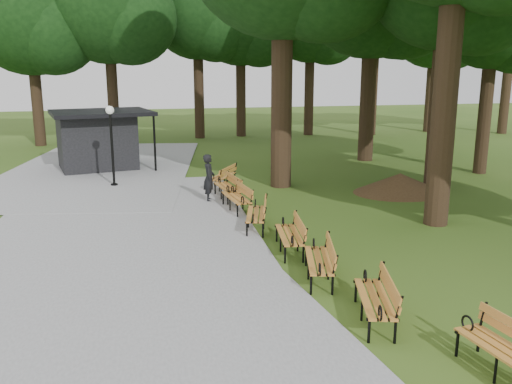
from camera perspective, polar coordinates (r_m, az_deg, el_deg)
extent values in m
plane|color=#335217|center=(12.70, 3.31, -8.05)|extent=(100.00, 100.00, 0.00)
cube|color=gray|center=(15.07, -14.86, -4.91)|extent=(12.00, 38.00, 0.06)
imported|color=black|center=(18.69, -5.01, 1.50)|extent=(0.48, 0.66, 1.66)
cylinder|color=black|center=(21.60, -15.01, 4.33)|extent=(0.10, 0.10, 2.89)
sphere|color=white|center=(21.44, -15.25, 8.39)|extent=(0.32, 0.32, 0.32)
cone|color=#47301C|center=(20.70, 15.01, 0.93)|extent=(2.92, 2.92, 0.73)
cylinder|color=black|center=(16.35, 19.57, 11.31)|extent=(0.70, 0.70, 8.55)
cylinder|color=black|center=(21.15, 18.78, 9.97)|extent=(0.60, 0.60, 7.34)
cylinder|color=black|center=(20.68, 2.76, 12.21)|extent=(0.80, 0.80, 8.51)
cylinder|color=black|center=(27.32, 11.85, 11.65)|extent=(0.76, 0.76, 8.01)
cylinder|color=black|center=(25.41, 23.22, 8.90)|extent=(0.56, 0.56, 6.34)
sphere|color=black|center=(25.48, 24.02, 17.34)|extent=(4.93, 4.93, 4.93)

